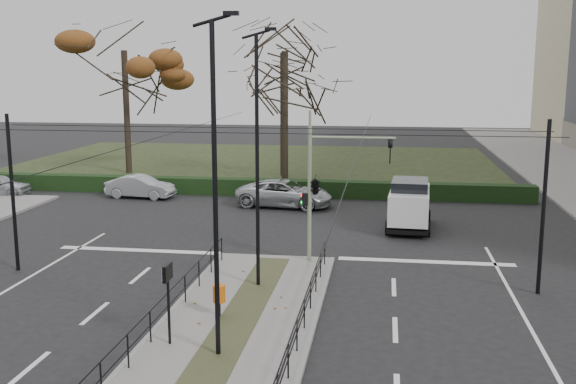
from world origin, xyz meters
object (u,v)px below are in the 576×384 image
streetlamp_median_near (216,188)px  parked_car_second (140,187)px  litter_bin (219,294)px  white_van (409,203)px  info_panel (168,282)px  parked_car_fourth (285,193)px  rust_tree (124,50)px  bare_tree_center (283,62)px  streetlamp_median_far (258,158)px  traffic_light (318,184)px  bare_tree_near (285,61)px

streetlamp_median_near → parked_car_second: (-10.20, 21.57, -3.97)m
litter_bin → white_van: bearing=64.9°
info_panel → streetlamp_median_near: streetlamp_median_near is taller
parked_car_second → litter_bin: bearing=-147.7°
streetlamp_median_near → parked_car_second: bearing=115.3°
parked_car_fourth → rust_tree: bearing=58.4°
bare_tree_center → parked_car_fourth: bearing=-80.9°
bare_tree_center → parked_car_second: bearing=-128.3°
streetlamp_median_near → white_van: size_ratio=1.95×
streetlamp_median_far → parked_car_fourth: 14.93m
streetlamp_median_near → bare_tree_center: 31.10m
rust_tree → parked_car_fourth: bearing=-37.7°
streetlamp_median_near → white_van: (5.47, 15.88, -3.40)m
traffic_light → info_panel: 9.42m
info_panel → rust_tree: (-12.84, 29.87, 6.98)m
parked_car_fourth → bare_tree_center: (-1.68, 10.52, 7.34)m
parked_car_fourth → rust_tree: 18.46m
info_panel → rust_tree: 33.25m
white_van → bare_tree_center: bearing=119.5°
streetlamp_median_near → bare_tree_near: bearing=94.9°
streetlamp_median_near → parked_car_fourth: (-1.26, 20.25, -3.90)m
streetlamp_median_far → bare_tree_near: 22.27m
traffic_light → parked_car_second: size_ratio=1.30×
bare_tree_near → rust_tree: bearing=167.7°
streetlamp_median_far → parked_car_second: 19.11m
info_panel → streetlamp_median_near: (1.53, -0.50, 2.72)m
info_panel → bare_tree_center: 30.92m
white_van → rust_tree: (-19.84, 14.49, 7.66)m
streetlamp_median_near → bare_tree_near: size_ratio=0.77×
traffic_light → streetlamp_median_near: size_ratio=0.60×
traffic_light → parked_car_fourth: size_ratio=0.99×
info_panel → parked_car_second: 22.82m
traffic_light → info_panel: traffic_light is taller
litter_bin → bare_tree_center: 29.03m
traffic_light → parked_car_second: (-11.88, 12.31, -2.56)m
white_van → info_panel: bearing=-114.5°
parked_car_second → white_van: size_ratio=0.90×
litter_bin → bare_tree_near: 26.09m
rust_tree → bare_tree_center: size_ratio=1.01×
rust_tree → bare_tree_near: size_ratio=1.01×
traffic_light → streetlamp_median_near: bearing=-100.3°
info_panel → bare_tree_center: size_ratio=0.20×
bare_tree_near → info_panel: bearing=-88.2°
streetlamp_median_far → bare_tree_near: size_ratio=0.77×
streetlamp_median_far → bare_tree_near: (-2.34, 21.87, 3.49)m
rust_tree → bare_tree_center: rust_tree is taller
info_panel → traffic_light: bearing=69.9°
rust_tree → streetlamp_median_far: bearing=-59.7°
streetlamp_median_near → parked_car_second: 24.19m
white_van → rust_tree: 25.73m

